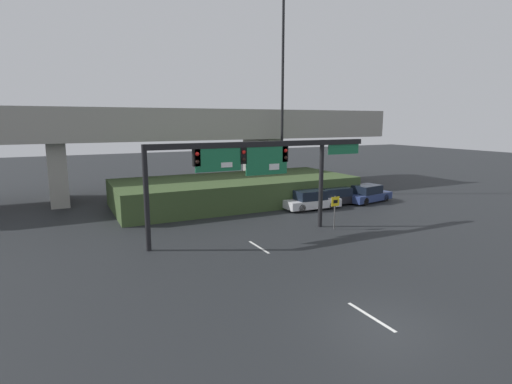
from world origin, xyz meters
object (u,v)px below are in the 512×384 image
Objects in this scene: parked_sedan_near_right at (311,200)px; parked_sedan_far_right at (368,194)px; speed_limit_sign at (335,208)px; highway_light_pole_near at (282,95)px; parked_sedan_mid_right at (336,196)px; signal_gantry at (257,160)px.

parked_sedan_far_right is at bearing 3.14° from parked_sedan_near_right.
highway_light_pole_near reaches higher than speed_limit_sign.
speed_limit_sign is 0.46× the size of parked_sedan_mid_right.
parked_sedan_near_right reaches higher than parked_sedan_mid_right.
parked_sedan_far_right is at bearing -6.20° from parked_sedan_mid_right.
parked_sedan_far_right is at bearing -53.28° from highway_light_pole_near.
parked_sedan_mid_right is at bearing 13.83° from parked_sedan_near_right.
speed_limit_sign is 0.48× the size of parked_sedan_near_right.
parked_sedan_far_right is at bearing 36.44° from speed_limit_sign.
parked_sedan_mid_right is at bearing -73.80° from highway_light_pole_near.
parked_sedan_near_right is at bearing 70.05° from speed_limit_sign.
signal_gantry is at bearing -126.04° from highway_light_pole_near.
signal_gantry is at bearing -149.79° from parked_sedan_mid_right.
highway_light_pole_near is at bearing 75.49° from speed_limit_sign.
parked_sedan_far_right is (8.03, 5.93, -0.75)m from speed_limit_sign.
signal_gantry is 6.09m from speed_limit_sign.
speed_limit_sign is 6.13m from parked_sedan_near_right.
speed_limit_sign is at bearing -10.54° from signal_gantry.
highway_light_pole_near is 3.90× the size of parked_sedan_near_right.
highway_light_pole_near is 10.65m from parked_sedan_mid_right.
speed_limit_sign is 10.01m from parked_sedan_far_right.
highway_light_pole_near reaches higher than signal_gantry.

